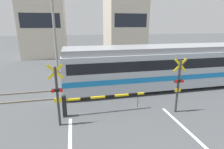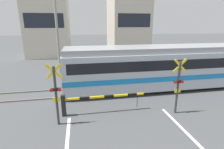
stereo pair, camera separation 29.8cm
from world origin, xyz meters
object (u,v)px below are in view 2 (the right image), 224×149
Objects in this scene: pedestrian at (95,59)px; crossing_signal_left at (56,92)px; commuter_train at (169,65)px; crossing_barrier_far at (120,69)px; crossing_barrier_near at (87,101)px; crossing_signal_right at (178,84)px.

crossing_signal_left is at bearing -104.21° from pedestrian.
commuter_train is 5.14× the size of crossing_signal_left.
crossing_barrier_far is at bearing 56.63° from crossing_signal_left.
crossing_barrier_near is at bearing -117.49° from crossing_barrier_far.
crossing_signal_right is at bearing -73.77° from pedestrian.
crossing_barrier_near is 2.63× the size of pedestrian.
crossing_barrier_far is at bearing -65.31° from pedestrian.
crossing_barrier_far is at bearing 101.05° from crossing_signal_right.
crossing_barrier_far is at bearing 132.67° from commuter_train.
commuter_train reaches higher than crossing_signal_left.
commuter_train reaches higher than crossing_barrier_far.
pedestrian is (-3.13, 10.74, -0.65)m from crossing_signal_right.
crossing_signal_right reaches higher than pedestrian.
crossing_signal_left and crossing_signal_right have the same top height.
pedestrian is (-4.65, 6.99, -0.68)m from commuter_train.
crossing_signal_left is 5.85m from crossing_signal_right.
crossing_barrier_far is 1.48× the size of crossing_signal_right.
crossing_signal_left is 11.10m from pedestrian.
crossing_barrier_far is 4.29m from pedestrian.
crossing_signal_left is (-4.51, -6.85, 0.85)m from crossing_barrier_far.
pedestrian is (2.72, 10.74, -0.65)m from crossing_signal_left.
commuter_train is at bearing 67.94° from crossing_signal_right.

